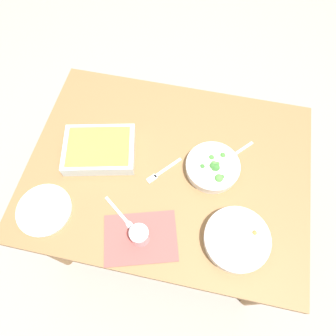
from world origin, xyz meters
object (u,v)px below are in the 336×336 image
at_px(drink_cup, 140,236).
at_px(spoon_by_stew, 243,234).
at_px(baking_dish, 99,149).
at_px(spoon_spare, 123,217).
at_px(side_plate, 44,210).
at_px(spoon_by_broccoli, 233,155).
at_px(broccoli_bowl, 213,167).
at_px(fork_on_table, 162,172).
at_px(stew_bowl, 237,239).

xyz_separation_m(drink_cup, spoon_by_stew, (-0.39, -0.10, -0.03)).
distance_m(baking_dish, drink_cup, 0.42).
bearing_deg(spoon_spare, side_plate, 6.54).
height_order(side_plate, spoon_spare, side_plate).
xyz_separation_m(side_plate, spoon_by_stew, (-0.79, -0.07, -0.00)).
relative_size(spoon_by_stew, spoon_by_broccoli, 1.04).
relative_size(baking_dish, drink_cup, 4.02).
xyz_separation_m(broccoli_bowl, baking_dish, (0.49, 0.02, 0.00)).
xyz_separation_m(spoon_spare, fork_on_table, (-0.11, -0.23, -0.00)).
xyz_separation_m(drink_cup, fork_on_table, (-0.02, -0.29, -0.04)).
height_order(broccoli_bowl, drink_cup, drink_cup).
height_order(broccoli_bowl, spoon_by_broccoli, broccoli_bowl).
bearing_deg(side_plate, spoon_by_stew, -175.03).
bearing_deg(spoon_by_broccoli, broccoli_bowl, 47.56).
relative_size(stew_bowl, drink_cup, 2.94).
xyz_separation_m(stew_bowl, broccoli_bowl, (0.13, -0.28, -0.00)).
bearing_deg(spoon_by_stew, spoon_spare, 3.91).
bearing_deg(fork_on_table, broccoli_bowl, -165.50).
xyz_separation_m(stew_bowl, side_plate, (0.76, 0.04, -0.03)).
height_order(broccoli_bowl, fork_on_table, broccoli_bowl).
bearing_deg(spoon_by_stew, stew_bowl, 50.22).
bearing_deg(baking_dish, fork_on_table, 172.83).
relative_size(broccoli_bowl, baking_dish, 0.67).
distance_m(stew_bowl, spoon_by_stew, 0.05).
distance_m(stew_bowl, fork_on_table, 0.41).
bearing_deg(broccoli_bowl, baking_dish, 2.10).
bearing_deg(side_plate, drink_cup, 176.13).
bearing_deg(spoon_by_broccoli, stew_bowl, 97.80).
relative_size(spoon_by_broccoli, spoon_spare, 0.93).
distance_m(broccoli_bowl, drink_cup, 0.41).
xyz_separation_m(drink_cup, spoon_by_broccoli, (-0.31, -0.43, -0.03)).
relative_size(baking_dish, spoon_by_stew, 2.33).
height_order(side_plate, spoon_by_stew, side_plate).
relative_size(drink_cup, fork_on_table, 0.58).
height_order(side_plate, fork_on_table, side_plate).
height_order(drink_cup, fork_on_table, drink_cup).
distance_m(baking_dish, spoon_by_broccoli, 0.58).
bearing_deg(fork_on_table, side_plate, 31.74).
xyz_separation_m(side_plate, fork_on_table, (-0.43, -0.26, -0.00)).
bearing_deg(baking_dish, broccoli_bowl, -177.90).
bearing_deg(fork_on_table, stew_bowl, 146.11).
distance_m(baking_dish, side_plate, 0.33).
height_order(spoon_by_stew, spoon_spare, same).
height_order(broccoli_bowl, spoon_by_stew, broccoli_bowl).
distance_m(side_plate, spoon_by_broccoli, 0.82).
xyz_separation_m(stew_bowl, fork_on_table, (0.34, -0.23, -0.03)).
relative_size(side_plate, spoon_by_broccoli, 1.56).
bearing_deg(spoon_spare, stew_bowl, 179.91).
xyz_separation_m(drink_cup, side_plate, (0.40, -0.03, -0.03)).
distance_m(baking_dish, fork_on_table, 0.29).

